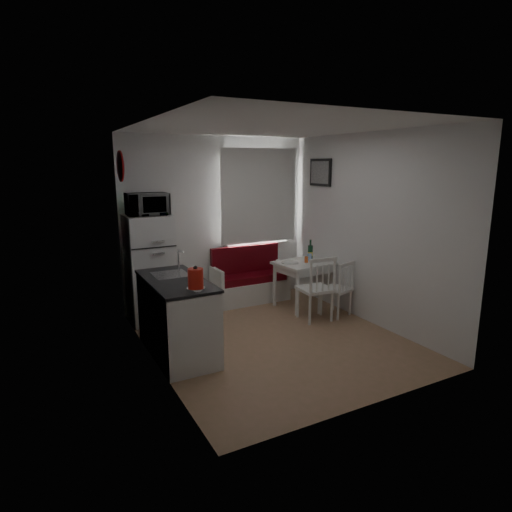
{
  "coord_description": "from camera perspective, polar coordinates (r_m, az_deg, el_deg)",
  "views": [
    {
      "loc": [
        -2.59,
        -4.4,
        2.18
      ],
      "look_at": [
        0.02,
        0.5,
        0.98
      ],
      "focal_mm": 30.0,
      "sensor_mm": 36.0,
      "label": 1
    }
  ],
  "objects": [
    {
      "name": "wall_sign",
      "position": [
        5.96,
        -17.56,
        11.35
      ],
      "size": [
        0.03,
        0.4,
        0.4
      ],
      "primitive_type": "cylinder",
      "rotation": [
        0.0,
        1.57,
        0.0
      ],
      "color": "navy",
      "rests_on": "wall_left"
    },
    {
      "name": "ceiling",
      "position": [
        5.13,
        2.53,
        16.88
      ],
      "size": [
        3.0,
        3.5,
        0.02
      ],
      "primitive_type": "cube",
      "color": "white",
      "rests_on": "wall_back"
    },
    {
      "name": "kitchen_counter",
      "position": [
        5.07,
        -10.5,
        -7.91
      ],
      "size": [
        0.62,
        1.32,
        1.16
      ],
      "color": "white",
      "rests_on": "floor"
    },
    {
      "name": "plate",
      "position": [
        6.49,
        4.55,
        -0.9
      ],
      "size": [
        0.26,
        0.26,
        0.02
      ],
      "primitive_type": "cylinder",
      "color": "white",
      "rests_on": "dining_table"
    },
    {
      "name": "chair_left",
      "position": [
        6.0,
        8.46,
        -3.43
      ],
      "size": [
        0.47,
        0.45,
        0.5
      ],
      "rotation": [
        0.0,
        0.0,
        -0.08
      ],
      "color": "white",
      "rests_on": "floor"
    },
    {
      "name": "drinking_glass_orange",
      "position": [
        6.56,
        6.73,
        -0.47
      ],
      "size": [
        0.06,
        0.06,
        0.09
      ],
      "primitive_type": "cylinder",
      "color": "orange",
      "rests_on": "dining_table"
    },
    {
      "name": "chair_right",
      "position": [
        6.25,
        11.16,
        -3.58
      ],
      "size": [
        0.48,
        0.47,
        0.44
      ],
      "rotation": [
        0.0,
        0.0,
        0.31
      ],
      "color": "white",
      "rests_on": "floor"
    },
    {
      "name": "drinking_glass_blue",
      "position": [
        6.71,
        7.16,
        -0.13
      ],
      "size": [
        0.06,
        0.06,
        0.11
      ],
      "primitive_type": "cylinder",
      "color": "#8DC2F1",
      "rests_on": "dining_table"
    },
    {
      "name": "curtain",
      "position": [
        6.91,
        0.49,
        7.99
      ],
      "size": [
        1.35,
        0.02,
        1.5
      ],
      "primitive_type": "cube",
      "color": "white",
      "rests_on": "wall_back"
    },
    {
      "name": "wall_left",
      "position": [
        4.62,
        -13.86,
        0.86
      ],
      "size": [
        0.02,
        3.5,
        2.6
      ],
      "primitive_type": "cube",
      "color": "white",
      "rests_on": "floor"
    },
    {
      "name": "wall_back",
      "position": [
        6.74,
        -5.18,
        4.63
      ],
      "size": [
        3.0,
        0.02,
        2.6
      ],
      "primitive_type": "cube",
      "color": "white",
      "rests_on": "floor"
    },
    {
      "name": "bench",
      "position": [
        6.91,
        -0.88,
        -3.66
      ],
      "size": [
        1.24,
        0.48,
        0.89
      ],
      "color": "white",
      "rests_on": "floor"
    },
    {
      "name": "floor",
      "position": [
        5.55,
        2.27,
        -10.92
      ],
      "size": [
        3.0,
        3.5,
        0.02
      ],
      "primitive_type": "cube",
      "color": "#A07D55",
      "rests_on": "ground"
    },
    {
      "name": "picture_frame",
      "position": [
        6.84,
        8.56,
        10.97
      ],
      "size": [
        0.04,
        0.52,
        0.42
      ],
      "primitive_type": "cube",
      "color": "black",
      "rests_on": "wall_right"
    },
    {
      "name": "wall_front",
      "position": [
        3.81,
        15.83,
        -1.61
      ],
      "size": [
        3.0,
        0.02,
        2.6
      ],
      "primitive_type": "cube",
      "color": "white",
      "rests_on": "floor"
    },
    {
      "name": "window",
      "position": [
        6.97,
        0.21,
        7.62
      ],
      "size": [
        1.22,
        0.06,
        1.47
      ],
      "primitive_type": "cube",
      "color": "white",
      "rests_on": "wall_back"
    },
    {
      "name": "microwave",
      "position": [
        5.95,
        -14.31,
        6.7
      ],
      "size": [
        0.54,
        0.36,
        0.3
      ],
      "primitive_type": "imported",
      "color": "white",
      "rests_on": "fridge"
    },
    {
      "name": "kettle",
      "position": [
        4.43,
        -8.06,
        -3.02
      ],
      "size": [
        0.19,
        0.19,
        0.25
      ],
      "primitive_type": "cylinder",
      "color": "red",
      "rests_on": "kitchen_counter"
    },
    {
      "name": "wall_right",
      "position": [
        6.08,
        14.71,
        3.46
      ],
      "size": [
        0.02,
        3.5,
        2.6
      ],
      "primitive_type": "cube",
      "color": "white",
      "rests_on": "floor"
    },
    {
      "name": "fridge",
      "position": [
        6.14,
        -13.98,
        -1.64
      ],
      "size": [
        0.6,
        0.6,
        1.5
      ],
      "primitive_type": "cube",
      "color": "white",
      "rests_on": "floor"
    },
    {
      "name": "dining_table",
      "position": [
        6.65,
        6.81,
        -1.4
      ],
      "size": [
        1.01,
        0.76,
        0.71
      ],
      "rotation": [
        0.0,
        0.0,
        0.11
      ],
      "color": "white",
      "rests_on": "floor"
    },
    {
      "name": "wine_bottle",
      "position": [
        6.75,
        7.26,
        0.85
      ],
      "size": [
        0.08,
        0.08,
        0.31
      ],
      "primitive_type": null,
      "color": "#143E23",
      "rests_on": "dining_table"
    }
  ]
}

